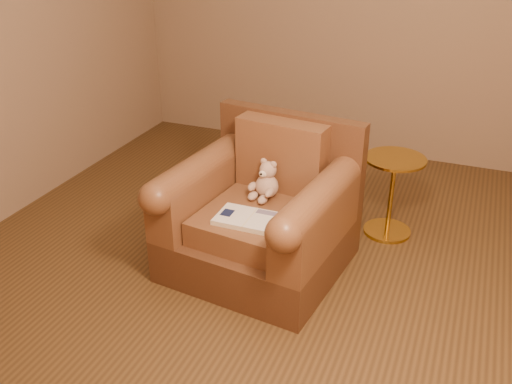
% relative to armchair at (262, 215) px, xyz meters
% --- Properties ---
extents(floor, '(4.00, 4.00, 0.00)m').
position_rel_armchair_xyz_m(floor, '(0.08, 0.05, -0.34)').
color(floor, '#53391C').
rests_on(floor, ground).
extents(armchair, '(1.08, 1.04, 0.88)m').
position_rel_armchair_xyz_m(armchair, '(0.00, 0.00, 0.00)').
color(armchair, '#51301B').
rests_on(armchair, floor).
extents(teddy_bear, '(0.18, 0.21, 0.25)m').
position_rel_armchair_xyz_m(teddy_bear, '(-0.01, 0.08, 0.17)').
color(teddy_bear, tan).
rests_on(teddy_bear, armchair).
extents(guidebook, '(0.39, 0.23, 0.03)m').
position_rel_armchair_xyz_m(guidebook, '(0.02, -0.23, 0.10)').
color(guidebook, beige).
rests_on(guidebook, armchair).
extents(side_table, '(0.40, 0.40, 0.56)m').
position_rel_armchair_xyz_m(side_table, '(0.67, 0.66, -0.04)').
color(side_table, gold).
rests_on(side_table, floor).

